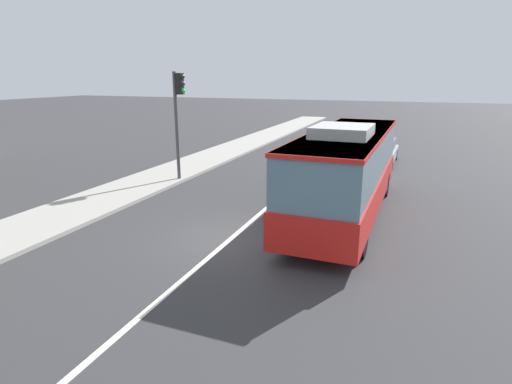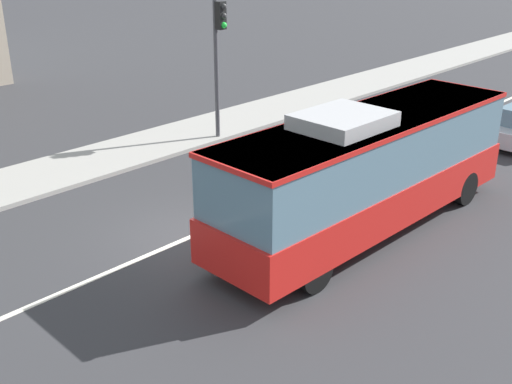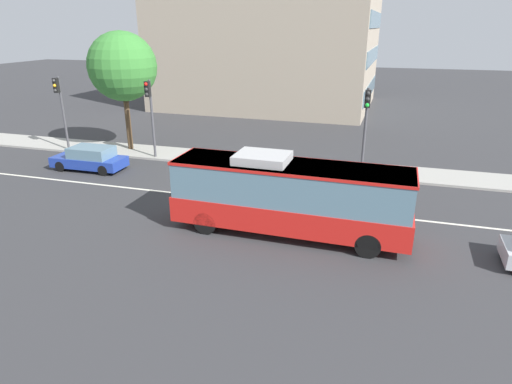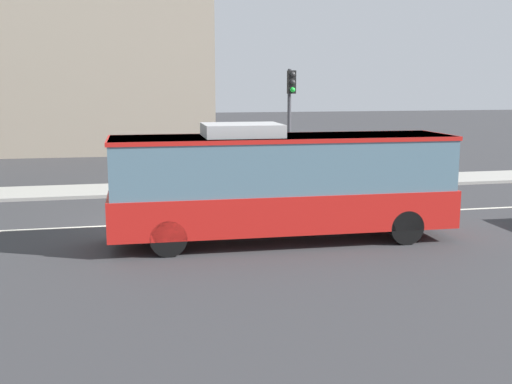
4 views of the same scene
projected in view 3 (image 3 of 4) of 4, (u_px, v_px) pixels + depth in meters
The scene contains 10 objects.
ground_plane at pixel (235, 200), 22.55m from camera, with size 160.00×160.00×0.00m, color #333335.
sidewalk_kerb at pixel (268, 162), 28.48m from camera, with size 80.00×2.99×0.14m, color #9E9B93.
lane_centre_line at pixel (235, 200), 22.55m from camera, with size 76.00×0.16×0.01m, color silver.
transit_bus at pixel (289, 194), 18.32m from camera, with size 10.05×2.72×3.46m.
sedan_blue at pixel (90, 158), 27.02m from camera, with size 4.52×1.86×1.46m.
traffic_light_near_corner at pixel (150, 106), 28.15m from camera, with size 0.32×0.62×5.20m.
traffic_light_mid_block at pixel (366, 118), 24.48m from camera, with size 0.33×0.62×5.20m.
traffic_light_far_corner at pixel (60, 101), 29.84m from camera, with size 0.32×0.62×5.20m.
street_tree_kerbside_left at pixel (122, 67), 29.40m from camera, with size 4.60×4.60×8.13m.
office_block_background at pixel (270, 41), 47.22m from camera, with size 22.37×17.31×13.60m.
Camera 3 is at (6.95, -19.76, 8.43)m, focal length 30.70 mm.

